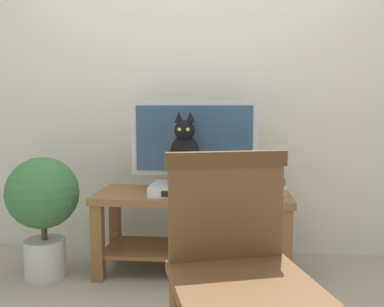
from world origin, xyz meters
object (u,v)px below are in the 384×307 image
(media_box, at_px, (185,189))
(cat, at_px, (185,157))
(potted_plant, at_px, (43,203))
(tv_stand, at_px, (193,217))
(tv, at_px, (194,142))
(book_stack, at_px, (268,185))
(wooden_chair, at_px, (236,257))

(media_box, bearing_deg, cat, -85.31)
(cat, distance_m, potted_plant, 0.93)
(tv_stand, distance_m, tv, 0.48)
(cat, relative_size, book_stack, 1.95)
(cat, xyz_separation_m, book_stack, (0.51, 0.07, -0.18))
(book_stack, bearing_deg, tv_stand, 179.14)
(cat, bearing_deg, tv_stand, 64.45)
(tv_stand, xyz_separation_m, tv, (0.00, 0.10, 0.47))
(tv, bearing_deg, tv_stand, -90.02)
(cat, height_order, wooden_chair, cat)
(tv, bearing_deg, media_box, -103.19)
(tv, xyz_separation_m, wooden_chair, (0.26, -1.25, -0.31))
(tv_stand, height_order, tv, tv)
(media_box, height_order, cat, cat)
(tv, distance_m, media_box, 0.33)
(media_box, height_order, wooden_chair, wooden_chair)
(tv_stand, height_order, cat, cat)
(media_box, distance_m, cat, 0.20)
(wooden_chair, xyz_separation_m, potted_plant, (-1.18, 0.99, -0.06))
(cat, relative_size, wooden_chair, 0.50)
(wooden_chair, relative_size, potted_plant, 1.18)
(tv_stand, relative_size, tv, 1.49)
(tv_stand, height_order, wooden_chair, wooden_chair)
(media_box, xyz_separation_m, wooden_chair, (0.30, -1.08, -0.03))
(tv_stand, height_order, potted_plant, potted_plant)
(tv, relative_size, book_stack, 3.55)
(tv, bearing_deg, potted_plant, -164.11)
(tv_stand, bearing_deg, potted_plant, -170.11)
(tv, xyz_separation_m, book_stack, (0.47, -0.11, -0.26))
(book_stack, bearing_deg, wooden_chair, -100.63)
(tv_stand, xyz_separation_m, wooden_chair, (0.26, -1.15, 0.16))
(tv_stand, bearing_deg, tv, 89.98)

